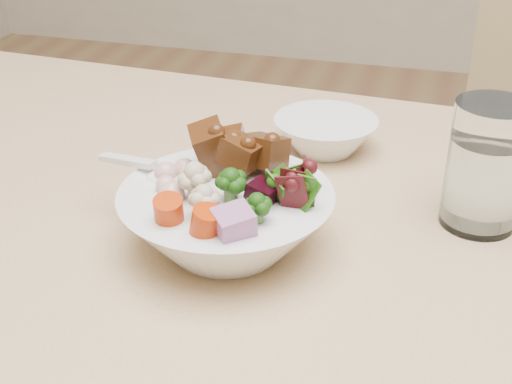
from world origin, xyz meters
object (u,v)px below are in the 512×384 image
dining_table (457,380)px  water_glass (485,171)px  side_bowl (325,135)px  food_bowl (228,216)px

dining_table → water_glass: bearing=92.1°
water_glass → side_bowl: size_ratio=1.03×
water_glass → dining_table: bearing=-91.7°
water_glass → side_bowl: bearing=145.3°
food_bowl → water_glass: size_ratio=1.56×
dining_table → food_bowl: 0.26m
dining_table → water_glass: size_ratio=13.07×
food_bowl → side_bowl: bearing=78.2°
side_bowl → water_glass: bearing=-34.7°
dining_table → water_glass: (0.00, 0.15, 0.14)m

